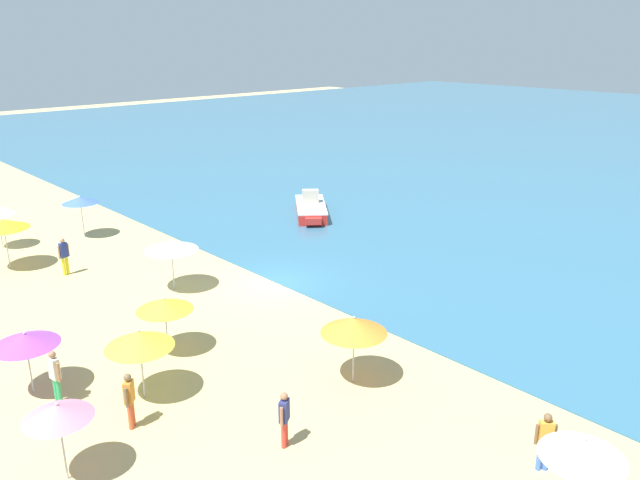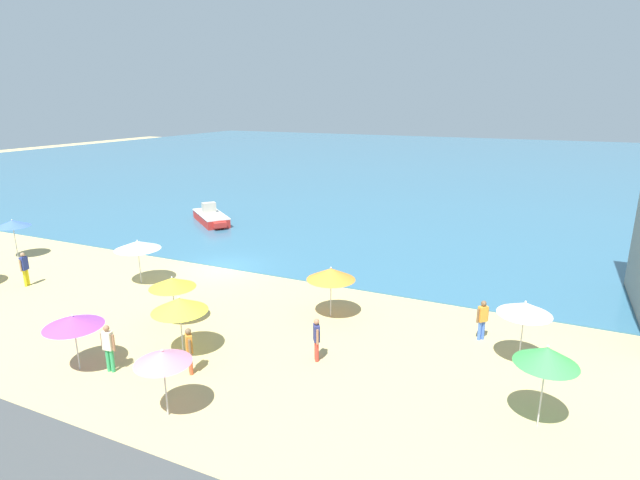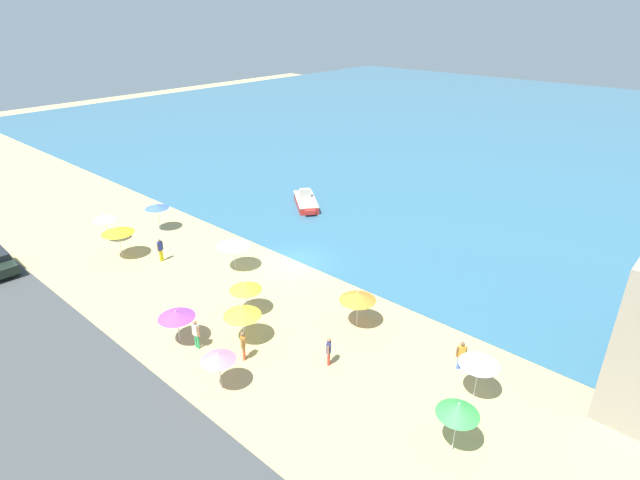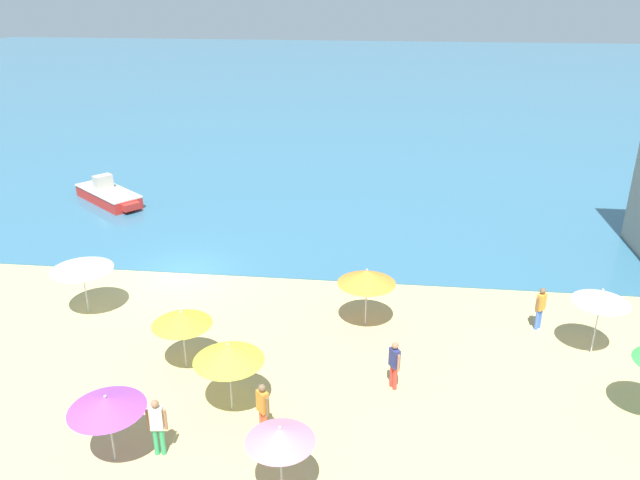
% 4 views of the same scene
% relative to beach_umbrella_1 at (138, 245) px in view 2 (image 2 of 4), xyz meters
% --- Properties ---
extents(ground_plane, '(160.00, 160.00, 0.00)m').
position_rel_beach_umbrella_1_xyz_m(ground_plane, '(2.61, 3.82, -2.10)').
color(ground_plane, tan).
extents(sea, '(150.00, 110.00, 0.05)m').
position_rel_beach_umbrella_1_xyz_m(sea, '(2.61, 58.82, -2.07)').
color(sea, '#336885').
rests_on(sea, ground_plane).
extents(beach_umbrella_1, '(2.37, 2.37, 2.38)m').
position_rel_beach_umbrella_1_xyz_m(beach_umbrella_1, '(0.00, 0.00, 0.00)').
color(beach_umbrella_1, '#B2B2B7').
rests_on(beach_umbrella_1, ground_plane).
extents(beach_umbrella_2, '(1.99, 1.99, 2.42)m').
position_rel_beach_umbrella_1_xyz_m(beach_umbrella_2, '(-10.21, 0.22, 0.06)').
color(beach_umbrella_2, '#B2B2B7').
rests_on(beach_umbrella_2, ground_plane).
extents(beach_umbrella_4, '(2.00, 2.00, 2.16)m').
position_rel_beach_umbrella_1_xyz_m(beach_umbrella_4, '(4.99, -3.18, -0.22)').
color(beach_umbrella_4, '#B2B2B7').
rests_on(beach_umbrella_4, ground_plane).
extents(beach_umbrella_5, '(2.06, 2.06, 2.15)m').
position_rel_beach_umbrella_1_xyz_m(beach_umbrella_5, '(4.43, -7.71, -0.21)').
color(beach_umbrella_5, '#B2B2B7').
rests_on(beach_umbrella_5, ground_plane).
extents(beach_umbrella_6, '(1.74, 1.74, 2.27)m').
position_rel_beach_umbrella_1_xyz_m(beach_umbrella_6, '(9.22, -8.53, -0.09)').
color(beach_umbrella_6, '#B2B2B7').
rests_on(beach_umbrella_6, ground_plane).
extents(beach_umbrella_7, '(1.83, 1.83, 2.68)m').
position_rel_beach_umbrella_1_xyz_m(beach_umbrella_7, '(19.68, -4.32, 0.24)').
color(beach_umbrella_7, '#B2B2B7').
rests_on(beach_umbrella_7, ground_plane).
extents(beach_umbrella_8, '(2.12, 2.12, 2.37)m').
position_rel_beach_umbrella_1_xyz_m(beach_umbrella_8, '(7.10, -5.22, -0.06)').
color(beach_umbrella_8, '#B2B2B7').
rests_on(beach_umbrella_8, ground_plane).
extents(beach_umbrella_9, '(1.92, 1.92, 2.54)m').
position_rel_beach_umbrella_1_xyz_m(beach_umbrella_9, '(18.91, -0.73, 0.15)').
color(beach_umbrella_9, '#B2B2B7').
rests_on(beach_umbrella_9, ground_plane).
extents(beach_umbrella_10, '(2.17, 2.17, 2.36)m').
position_rel_beach_umbrella_1_xyz_m(beach_umbrella_10, '(10.91, 0.29, -0.06)').
color(beach_umbrella_10, '#B2B2B7').
rests_on(beach_umbrella_10, ground_plane).
extents(bather_0, '(0.57, 0.27, 1.81)m').
position_rel_beach_umbrella_1_xyz_m(bather_0, '(5.60, -7.34, -1.08)').
color(bather_0, '#309E5E').
rests_on(bather_0, ground_plane).
extents(bather_1, '(0.38, 0.49, 1.69)m').
position_rel_beach_umbrella_1_xyz_m(bather_1, '(11.99, -3.54, -1.15)').
color(bather_1, red).
rests_on(bather_1, ground_plane).
extents(bather_2, '(0.42, 0.44, 1.70)m').
position_rel_beach_umbrella_1_xyz_m(bather_2, '(17.37, 0.77, -1.14)').
color(bather_2, '#426BCC').
rests_on(bather_2, ground_plane).
extents(bather_3, '(0.29, 0.56, 1.83)m').
position_rel_beach_umbrella_1_xyz_m(bather_3, '(-5.13, -2.83, -1.07)').
color(bather_3, yellow).
rests_on(bather_3, ground_plane).
extents(bather_4, '(0.43, 0.43, 1.76)m').
position_rel_beach_umbrella_1_xyz_m(bather_4, '(8.30, -6.25, -1.11)').
color(bather_4, '#DD5531').
rests_on(bather_4, ground_plane).
extents(skiff_nearshore, '(4.96, 4.43, 1.52)m').
position_rel_beach_umbrella_1_xyz_m(skiff_nearshore, '(-4.67, 12.49, -1.62)').
color(skiff_nearshore, red).
rests_on(skiff_nearshore, sea).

